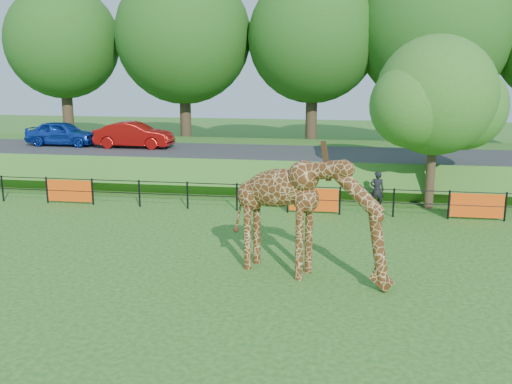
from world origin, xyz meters
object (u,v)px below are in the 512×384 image
at_px(car_red, 134,135).
at_px(car_blue, 62,133).
at_px(giraffe, 309,218).
at_px(tree_east, 438,100).
at_px(visitor, 377,190).

bearing_deg(car_red, car_blue, 87.48).
xyz_separation_m(giraffe, tree_east, (4.34, 8.31, 2.62)).
relative_size(giraffe, tree_east, 0.69).
bearing_deg(car_red, tree_east, -108.78).
bearing_deg(giraffe, car_red, 147.53).
height_order(car_red, tree_east, tree_east).
relative_size(car_red, tree_east, 0.59).
bearing_deg(tree_east, visitor, -167.26).
relative_size(car_blue, car_red, 0.95).
xyz_separation_m(car_red, tree_east, (14.17, -4.78, 2.21)).
bearing_deg(visitor, tree_east, -168.49).
distance_m(visitor, tree_east, 4.16).
bearing_deg(car_blue, car_red, -91.11).
distance_m(giraffe, car_blue, 19.17).
relative_size(giraffe, visitor, 3.04).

